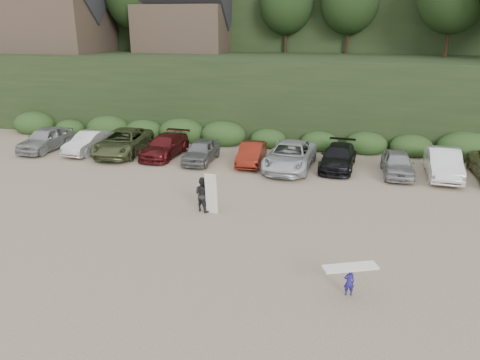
# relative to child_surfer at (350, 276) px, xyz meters

# --- Properties ---
(ground) EXTENTS (120.00, 120.00, 0.00)m
(ground) POSITION_rel_child_surfer_xyz_m (-3.61, 4.04, -0.74)
(ground) COLOR tan
(ground) RESTS_ON ground
(parked_cars) EXTENTS (37.22, 6.73, 1.65)m
(parked_cars) POSITION_rel_child_surfer_xyz_m (-3.45, 14.02, 0.03)
(parked_cars) COLOR #9E9EA2
(parked_cars) RESTS_ON ground
(child_surfer) EXTENTS (1.86, 1.18, 1.09)m
(child_surfer) POSITION_rel_child_surfer_xyz_m (0.00, 0.00, 0.00)
(child_surfer) COLOR navy
(child_surfer) RESTS_ON ground
(adult_surfer) EXTENTS (1.31, 0.93, 2.01)m
(adult_surfer) POSITION_rel_child_surfer_xyz_m (-6.93, 5.84, 0.13)
(adult_surfer) COLOR black
(adult_surfer) RESTS_ON ground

